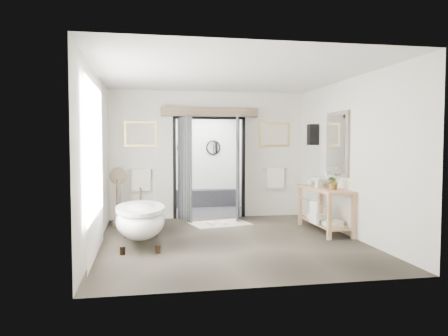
{
  "coord_description": "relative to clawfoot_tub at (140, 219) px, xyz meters",
  "views": [
    {
      "loc": [
        -1.45,
        -7.43,
        1.7
      ],
      "look_at": [
        0.0,
        0.6,
        1.25
      ],
      "focal_mm": 35.0,
      "sensor_mm": 36.0,
      "label": 1
    }
  ],
  "objects": [
    {
      "name": "vanity",
      "position": [
        3.49,
        0.5,
        0.07
      ],
      "size": [
        0.57,
        1.6,
        0.85
      ],
      "color": "tan",
      "rests_on": "ground_plane"
    },
    {
      "name": "soap_bottle_a",
      "position": [
        3.4,
        0.58,
        0.51
      ],
      "size": [
        0.1,
        0.1,
        0.18
      ],
      "primitive_type": "imported",
      "rotation": [
        0.0,
        0.0,
        0.26
      ],
      "color": "gray",
      "rests_on": "vanity"
    },
    {
      "name": "slippers",
      "position": [
        1.56,
        1.52,
        -0.39
      ],
      "size": [
        0.43,
        0.3,
        0.05
      ],
      "color": "white",
      "rests_on": "rug"
    },
    {
      "name": "room_shell",
      "position": [
        1.51,
        -0.11,
        1.42
      ],
      "size": [
        4.52,
        5.02,
        2.91
      ],
      "color": "silver",
      "rests_on": "ground_plane"
    },
    {
      "name": "pedestal_mirror",
      "position": [
        -0.47,
        1.85,
        0.09
      ],
      "size": [
        0.36,
        0.23,
        1.21
      ],
      "color": "#73634C",
      "rests_on": "ground_plane"
    },
    {
      "name": "shower_room",
      "position": [
        1.54,
        4.0,
        0.47
      ],
      "size": [
        2.22,
        2.01,
        2.51
      ],
      "color": "black",
      "rests_on": "ground_plane"
    },
    {
      "name": "soap_bottle_b",
      "position": [
        3.48,
        1.15,
        0.51
      ],
      "size": [
        0.18,
        0.18,
        0.19
      ],
      "primitive_type": "imported",
      "rotation": [
        0.0,
        0.0,
        0.24
      ],
      "color": "gray",
      "rests_on": "vanity"
    },
    {
      "name": "rug",
      "position": [
        1.65,
        1.65,
        -0.43
      ],
      "size": [
        1.35,
        1.05,
        0.01
      ],
      "primitive_type": "cube",
      "rotation": [
        0.0,
        0.0,
        0.23
      ],
      "color": "beige",
      "rests_on": "ground_plane"
    },
    {
      "name": "clawfoot_tub",
      "position": [
        0.0,
        0.0,
        0.0
      ],
      "size": [
        0.81,
        1.81,
        0.89
      ],
      "color": "black",
      "rests_on": "ground_plane"
    },
    {
      "name": "back_wall_dressing",
      "position": [
        1.54,
        2.32,
        1.13
      ],
      "size": [
        3.82,
        0.79,
        2.52
      ],
      "color": "black",
      "rests_on": "ground_plane"
    },
    {
      "name": "ground_plane",
      "position": [
        1.54,
        0.0,
        -0.43
      ],
      "size": [
        5.0,
        5.0,
        0.0
      ],
      "primitive_type": "plane",
      "color": "brown"
    },
    {
      "name": "plant",
      "position": [
        3.53,
        0.13,
        0.57
      ],
      "size": [
        0.3,
        0.27,
        0.31
      ],
      "primitive_type": "imported",
      "rotation": [
        0.0,
        0.0,
        -0.1
      ],
      "color": "gray",
      "rests_on": "vanity"
    },
    {
      "name": "basin",
      "position": [
        3.57,
        0.81,
        0.51
      ],
      "size": [
        0.68,
        0.68,
        0.18
      ],
      "primitive_type": "imported",
      "rotation": [
        0.0,
        0.0,
        0.4
      ],
      "color": "white",
      "rests_on": "vanity"
    }
  ]
}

